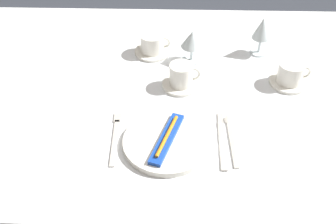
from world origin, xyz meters
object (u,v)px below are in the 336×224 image
dinner_knife (222,142)px  coffee_cup_far (182,75)px  fork_outer (115,136)px  wine_glass_centre (192,40)px  coffee_cup_left (153,43)px  spoon_soup (231,134)px  toothbrush_package (167,138)px  coffee_cup_right (291,73)px  wine_glass_left (262,30)px  dinner_plate (167,142)px

dinner_knife → coffee_cup_far: 0.29m
fork_outer → wine_glass_centre: 0.47m
fork_outer → dinner_knife: (0.31, -0.01, 0.00)m
dinner_knife → coffee_cup_left: (-0.23, 0.46, 0.04)m
fork_outer → spoon_soup: spoon_soup is taller
toothbrush_package → spoon_soup: toothbrush_package is taller
toothbrush_package → coffee_cup_far: 0.28m
spoon_soup → coffee_cup_left: coffee_cup_left is taller
coffee_cup_right → wine_glass_left: 0.21m
fork_outer → coffee_cup_left: (0.09, 0.45, 0.04)m
coffee_cup_far → coffee_cup_right: bearing=3.6°
toothbrush_package → dinner_plate: bearing=180.0°
coffee_cup_left → spoon_soup: bearing=-59.8°
dinner_knife → toothbrush_package: bearing=-174.9°
wine_glass_left → wine_glass_centre: bearing=-167.1°
wine_glass_left → dinner_plate: bearing=-123.8°
fork_outer → coffee_cup_right: 0.62m
spoon_soup → coffee_cup_left: size_ratio=1.96×
dinner_knife → fork_outer: bearing=177.3°
fork_outer → wine_glass_left: 0.67m
spoon_soup → coffee_cup_far: coffee_cup_far is taller
coffee_cup_left → coffee_cup_far: (0.11, -0.20, 0.00)m
coffee_cup_right → coffee_cup_far: 0.36m
coffee_cup_right → wine_glass_centre: 0.36m
spoon_soup → coffee_cup_left: 0.50m
wine_glass_centre → dinner_plate: bearing=-100.1°
wine_glass_centre → coffee_cup_far: bearing=-103.1°
dinner_plate → dinner_knife: bearing=5.1°
fork_outer → coffee_cup_right: size_ratio=2.01×
toothbrush_package → wine_glass_centre: bearing=79.9°
toothbrush_package → coffee_cup_far: (0.04, 0.28, 0.02)m
dinner_knife → wine_glass_centre: (-0.08, 0.42, 0.08)m
dinner_plate → coffee_cup_far: coffee_cup_far is taller
dinner_knife → coffee_cup_far: coffee_cup_far is taller
spoon_soup → coffee_cup_right: size_ratio=1.97×
wine_glass_left → spoon_soup: bearing=-107.6°
fork_outer → dinner_knife: same height
dinner_plate → spoon_soup: (0.19, 0.05, -0.01)m
coffee_cup_far → wine_glass_left: bearing=36.2°
wine_glass_centre → wine_glass_left: size_ratio=0.85×
wine_glass_centre → wine_glass_left: wine_glass_left is taller
wine_glass_centre → wine_glass_left: bearing=12.9°
dinner_plate → wine_glass_centre: (0.08, 0.43, 0.08)m
fork_outer → dinner_knife: size_ratio=0.94×
coffee_cup_left → wine_glass_centre: (0.14, -0.05, 0.04)m
dinner_plate → coffee_cup_right: (0.41, 0.30, 0.04)m
toothbrush_package → spoon_soup: bearing=13.8°
wine_glass_left → toothbrush_package: bearing=-123.8°
fork_outer → toothbrush_package: bearing=-10.7°
toothbrush_package → fork_outer: toothbrush_package is taller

